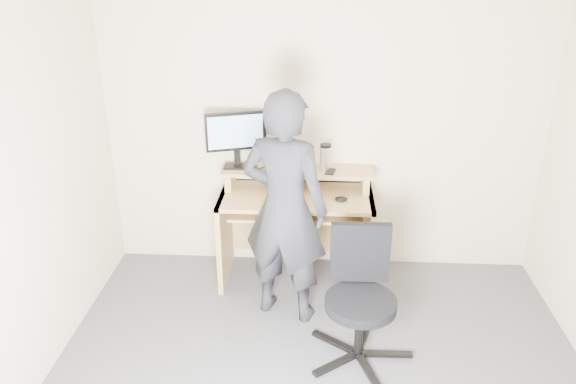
# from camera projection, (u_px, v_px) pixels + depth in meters

# --- Properties ---
(back_wall) EXTENTS (3.50, 0.02, 2.50)m
(back_wall) POSITION_uv_depth(u_px,v_px,m) (324.00, 123.00, 4.44)
(back_wall) COLOR beige
(back_wall) RESTS_ON ground
(desk) EXTENTS (1.20, 0.60, 0.91)m
(desk) POSITION_uv_depth(u_px,v_px,m) (297.00, 214.00, 4.53)
(desk) COLOR tan
(desk) RESTS_ON ground
(monitor) EXTENTS (0.47, 0.18, 0.45)m
(monitor) POSITION_uv_depth(u_px,v_px,m) (236.00, 135.00, 4.37)
(monitor) COLOR black
(monitor) RESTS_ON desk
(external_drive) EXTENTS (0.08, 0.14, 0.20)m
(external_drive) POSITION_uv_depth(u_px,v_px,m) (284.00, 155.00, 4.46)
(external_drive) COLOR black
(external_drive) RESTS_ON desk
(travel_mug) EXTENTS (0.10, 0.10, 0.19)m
(travel_mug) POSITION_uv_depth(u_px,v_px,m) (325.00, 158.00, 4.40)
(travel_mug) COLOR silver
(travel_mug) RESTS_ON desk
(smartphone) EXTENTS (0.09, 0.14, 0.01)m
(smartphone) POSITION_uv_depth(u_px,v_px,m) (330.00, 172.00, 4.38)
(smartphone) COLOR black
(smartphone) RESTS_ON desk
(charger) EXTENTS (0.05, 0.04, 0.03)m
(charger) POSITION_uv_depth(u_px,v_px,m) (254.00, 169.00, 4.41)
(charger) COLOR black
(charger) RESTS_ON desk
(headphones) EXTENTS (0.17, 0.17, 0.06)m
(headphones) POSITION_uv_depth(u_px,v_px,m) (275.00, 165.00, 4.50)
(headphones) COLOR silver
(headphones) RESTS_ON desk
(keyboard) EXTENTS (0.49, 0.26, 0.03)m
(keyboard) POSITION_uv_depth(u_px,v_px,m) (288.00, 209.00, 4.33)
(keyboard) COLOR black
(keyboard) RESTS_ON desk
(mouse) EXTENTS (0.11, 0.09, 0.04)m
(mouse) POSITION_uv_depth(u_px,v_px,m) (341.00, 199.00, 4.26)
(mouse) COLOR black
(mouse) RESTS_ON desk
(office_chair) EXTENTS (0.67, 0.70, 0.88)m
(office_chair) POSITION_uv_depth(u_px,v_px,m) (360.00, 291.00, 3.63)
(office_chair) COLOR black
(office_chair) RESTS_ON ground
(person) EXTENTS (0.72, 0.58, 1.71)m
(person) POSITION_uv_depth(u_px,v_px,m) (285.00, 209.00, 3.90)
(person) COLOR black
(person) RESTS_ON ground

